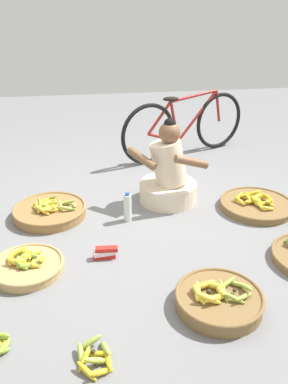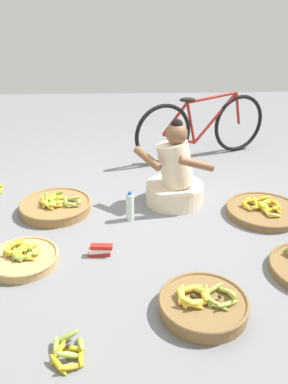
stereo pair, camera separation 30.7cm
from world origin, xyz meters
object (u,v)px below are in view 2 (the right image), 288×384
object	(u,v)px
banana_basket_front_center	(56,206)
packet_carton_stack	(100,250)
banana_basket_back_left	(23,258)
banana_basket_back_center	(203,304)
banana_basket_near_vendor	(264,210)
vendor_woman_front	(175,177)
loose_bananas_mid_left	(68,352)
bicycle_leaning	(202,128)
water_bottle	(130,207)

from	to	relation	value
banana_basket_front_center	packet_carton_stack	xyz separation A→B (m)	(0.43, -0.69, -0.01)
banana_basket_back_left	banana_basket_back_center	xyz separation A→B (m)	(1.18, -0.54, 0.01)
packet_carton_stack	banana_basket_near_vendor	bearing A→B (deg)	21.81
banana_basket_front_center	packet_carton_stack	size ratio (longest dim) A/B	3.45
vendor_woman_front	banana_basket_back_center	bearing A→B (deg)	-89.44
vendor_woman_front	banana_basket_back_left	world-z (taller)	vendor_woman_front
banana_basket_back_left	loose_bananas_mid_left	size ratio (longest dim) A/B	1.82
banana_basket_back_left	bicycle_leaning	bearing A→B (deg)	51.76
banana_basket_front_center	packet_carton_stack	distance (m)	0.81
banana_basket_front_center	packet_carton_stack	bearing A→B (deg)	-58.16
banana_basket_back_center	banana_basket_front_center	bearing A→B (deg)	129.47
vendor_woman_front	banana_basket_back_center	xyz separation A→B (m)	(0.01, -1.43, -0.19)
banana_basket_near_vendor	loose_bananas_mid_left	size ratio (longest dim) A/B	2.38
loose_bananas_mid_left	packet_carton_stack	bearing A→B (deg)	82.66
banana_basket_near_vendor	water_bottle	world-z (taller)	water_bottle
banana_basket_front_center	loose_bananas_mid_left	xyz separation A→B (m)	(0.31, -1.60, -0.02)
banana_basket_near_vendor	packet_carton_stack	size ratio (longest dim) A/B	3.61
bicycle_leaning	banana_basket_back_center	bearing A→B (deg)	-99.43
banana_basket_near_vendor	banana_basket_front_center	xyz separation A→B (m)	(-1.81, 0.14, 0.01)
banana_basket_front_center	water_bottle	bearing A→B (deg)	-15.00
vendor_woman_front	bicycle_leaning	xyz separation A→B (m)	(0.44, 1.15, 0.11)
bicycle_leaning	banana_basket_near_vendor	xyz separation A→B (m)	(0.31, -1.42, -0.32)
vendor_woman_front	bicycle_leaning	world-z (taller)	vendor_woman_front
water_bottle	packet_carton_stack	bearing A→B (deg)	-113.45
vendor_woman_front	water_bottle	distance (m)	0.52
banana_basket_front_center	water_bottle	xyz separation A→B (m)	(0.65, -0.17, 0.07)
banana_basket_near_vendor	banana_basket_back_center	distance (m)	1.38
banana_basket_back_center	bicycle_leaning	bearing A→B (deg)	80.57
vendor_woman_front	banana_basket_back_left	size ratio (longest dim) A/B	1.58
banana_basket_near_vendor	vendor_woman_front	bearing A→B (deg)	160.38
banana_basket_back_left	loose_bananas_mid_left	world-z (taller)	banana_basket_back_left
bicycle_leaning	banana_basket_back_center	world-z (taller)	bicycle_leaning
banana_basket_front_center	vendor_woman_front	bearing A→B (deg)	7.04
packet_carton_stack	water_bottle	bearing A→B (deg)	66.55
vendor_woman_front	banana_basket_front_center	xyz separation A→B (m)	(-1.06, -0.13, -0.20)
banana_basket_near_vendor	packet_carton_stack	xyz separation A→B (m)	(-1.38, -0.55, 0.00)
bicycle_leaning	banana_basket_back_left	distance (m)	2.62
banana_basket_front_center	banana_basket_back_center	bearing A→B (deg)	-50.53
banana_basket_back_center	banana_basket_front_center	world-z (taller)	banana_basket_back_center
banana_basket_near_vendor	bicycle_leaning	bearing A→B (deg)	102.29
banana_basket_back_left	banana_basket_front_center	distance (m)	0.77
bicycle_leaning	loose_bananas_mid_left	bearing A→B (deg)	-112.48
banana_basket_back_left	banana_basket_front_center	world-z (taller)	banana_basket_front_center
bicycle_leaning	banana_basket_front_center	world-z (taller)	bicycle_leaning
bicycle_leaning	packet_carton_stack	world-z (taller)	bicycle_leaning
banana_basket_back_center	packet_carton_stack	world-z (taller)	banana_basket_back_center
packet_carton_stack	bicycle_leaning	bearing A→B (deg)	61.42
banana_basket_front_center	bicycle_leaning	bearing A→B (deg)	40.44
banana_basket_near_vendor	water_bottle	size ratio (longest dim) A/B	2.49
vendor_woman_front	bicycle_leaning	size ratio (longest dim) A/B	0.49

